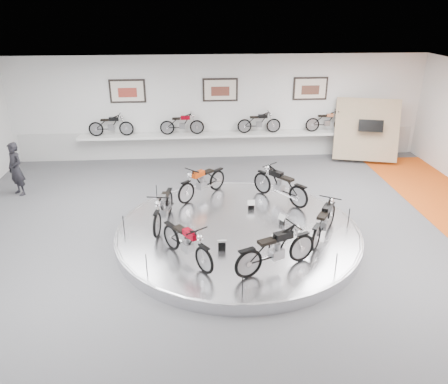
{
  "coord_description": "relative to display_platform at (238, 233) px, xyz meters",
  "views": [
    {
      "loc": [
        -1.14,
        -9.82,
        5.78
      ],
      "look_at": [
        -0.34,
        0.6,
        1.22
      ],
      "focal_mm": 35.0,
      "sensor_mm": 36.0,
      "label": 1
    }
  ],
  "objects": [
    {
      "name": "shelf_bike_d",
      "position": [
        4.2,
        6.4,
        1.27
      ],
      "size": [
        1.22,
        0.43,
        0.73
      ],
      "primitive_type": null,
      "color": "#ACADB2",
      "rests_on": "shelf"
    },
    {
      "name": "bike_c",
      "position": [
        -1.95,
        0.36,
        0.65
      ],
      "size": [
        0.9,
        1.78,
        1.0
      ],
      "primitive_type": null,
      "rotation": [
        0.0,
        0.0,
        4.53
      ],
      "color": "#ACADB2",
      "rests_on": "display_platform"
    },
    {
      "name": "floor",
      "position": [
        0.0,
        -0.3,
        -0.15
      ],
      "size": [
        16.0,
        16.0,
        0.0
      ],
      "primitive_type": "plane",
      "color": "#4F4F52",
      "rests_on": "ground"
    },
    {
      "name": "visitor",
      "position": [
        -6.79,
        3.44,
        0.72
      ],
      "size": [
        0.76,
        0.73,
        1.74
      ],
      "primitive_type": "imported",
      "rotation": [
        0.0,
        0.0,
        -0.7
      ],
      "color": "black",
      "rests_on": "floor"
    },
    {
      "name": "display_panel",
      "position": [
        5.6,
        5.8,
        1.1
      ],
      "size": [
        2.56,
        1.52,
        2.3
      ],
      "primitive_type": "cube",
      "rotation": [
        -0.35,
        0.0,
        -0.26
      ],
      "color": "tan",
      "rests_on": "floor"
    },
    {
      "name": "shelf_bike_a",
      "position": [
        -4.2,
        6.4,
        1.27
      ],
      "size": [
        1.22,
        0.43,
        0.73
      ],
      "primitive_type": null,
      "color": "black",
      "rests_on": "shelf"
    },
    {
      "name": "display_platform",
      "position": [
        0.0,
        0.0,
        0.0
      ],
      "size": [
        6.4,
        6.4,
        0.3
      ],
      "primitive_type": "cylinder",
      "color": "silver",
      "rests_on": "floor"
    },
    {
      "name": "bike_f",
      "position": [
        2.09,
        -0.68,
        0.64
      ],
      "size": [
        1.37,
        1.71,
        0.97
      ],
      "primitive_type": null,
      "rotation": [
        0.0,
        0.0,
        7.29
      ],
      "color": "black",
      "rests_on": "display_platform"
    },
    {
      "name": "shelf_bike_c",
      "position": [
        1.5,
        6.4,
        1.27
      ],
      "size": [
        1.22,
        0.43,
        0.73
      ],
      "primitive_type": null,
      "color": "black",
      "rests_on": "shelf"
    },
    {
      "name": "bike_a",
      "position": [
        1.43,
        1.65,
        0.67
      ],
      "size": [
        1.59,
        1.78,
        1.04
      ],
      "primitive_type": null,
      "rotation": [
        0.0,
        0.0,
        2.24
      ],
      "color": "black",
      "rests_on": "display_platform"
    },
    {
      "name": "poster_left",
      "position": [
        -3.5,
        6.66,
        2.55
      ],
      "size": [
        1.35,
        0.06,
        0.88
      ],
      "primitive_type": "cube",
      "color": "beige",
      "rests_on": "wall_back"
    },
    {
      "name": "bike_b",
      "position": [
        -0.87,
        2.12,
        0.65
      ],
      "size": [
        1.63,
        1.61,
        1.0
      ],
      "primitive_type": null,
      "rotation": [
        0.0,
        0.0,
        3.91
      ],
      "color": "#C73D0B",
      "rests_on": "display_platform"
    },
    {
      "name": "platform_rim",
      "position": [
        0.0,
        0.0,
        0.12
      ],
      "size": [
        6.4,
        6.4,
        0.1
      ],
      "primitive_type": "torus",
      "color": "#B2B2BA",
      "rests_on": "display_platform"
    },
    {
      "name": "bike_e",
      "position": [
        0.63,
        -1.98,
        0.67
      ],
      "size": [
        1.87,
        1.27,
        1.04
      ],
      "primitive_type": null,
      "rotation": [
        0.0,
        0.0,
        6.69
      ],
      "color": "black",
      "rests_on": "display_platform"
    },
    {
      "name": "wall_back",
      "position": [
        0.0,
        6.7,
        1.85
      ],
      "size": [
        16.0,
        0.0,
        16.0
      ],
      "primitive_type": "plane",
      "rotation": [
        1.57,
        0.0,
        0.0
      ],
      "color": "silver",
      "rests_on": "floor"
    },
    {
      "name": "ceiling",
      "position": [
        0.0,
        -0.3,
        3.85
      ],
      "size": [
        16.0,
        16.0,
        0.0
      ],
      "primitive_type": "plane",
      "rotation": [
        3.14,
        0.0,
        0.0
      ],
      "color": "white",
      "rests_on": "wall_back"
    },
    {
      "name": "shelf",
      "position": [
        0.0,
        6.4,
        0.85
      ],
      "size": [
        11.0,
        0.55,
        0.1
      ],
      "primitive_type": "cube",
      "color": "silver",
      "rests_on": "wall_back"
    },
    {
      "name": "bike_d",
      "position": [
        -1.32,
        -1.47,
        0.63
      ],
      "size": [
        1.42,
        1.67,
        0.96
      ],
      "primitive_type": null,
      "rotation": [
        0.0,
        0.0,
        5.32
      ],
      "color": "maroon",
      "rests_on": "display_platform"
    },
    {
      "name": "dado_band",
      "position": [
        0.0,
        6.68,
        0.4
      ],
      "size": [
        15.68,
        0.04,
        1.1
      ],
      "primitive_type": "cube",
      "color": "#BCBCBA",
      "rests_on": "floor"
    },
    {
      "name": "poster_right",
      "position": [
        3.5,
        6.66,
        2.55
      ],
      "size": [
        1.35,
        0.06,
        0.88
      ],
      "primitive_type": "cube",
      "color": "beige",
      "rests_on": "wall_back"
    },
    {
      "name": "shelf_bike_b",
      "position": [
        -1.5,
        6.4,
        1.27
      ],
      "size": [
        1.22,
        0.43,
        0.73
      ],
      "primitive_type": null,
      "color": "maroon",
      "rests_on": "shelf"
    },
    {
      "name": "poster_center",
      "position": [
        0.0,
        6.66,
        2.55
      ],
      "size": [
        1.35,
        0.06,
        0.88
      ],
      "primitive_type": "cube",
      "color": "beige",
      "rests_on": "wall_back"
    }
  ]
}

